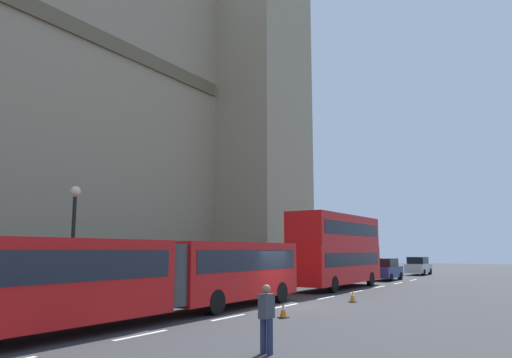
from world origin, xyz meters
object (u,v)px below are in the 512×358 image
object	(u,v)px
traffic_cone_west	(283,310)
pedestrian_near_cones	(266,316)
traffic_cone_middle	(353,296)
street_lamp	(73,238)
double_decker_bus	(337,248)
sedan_trailing	(418,266)
sedan_lead	(386,269)
articulated_bus	(157,272)

from	to	relation	value
traffic_cone_west	pedestrian_near_cones	size ratio (longest dim) A/B	0.34
traffic_cone_middle	street_lamp	distance (m)	13.45
double_decker_bus	street_lamp	xyz separation A→B (m)	(-17.86, 4.50, 0.35)
sedan_trailing	traffic_cone_middle	bearing A→B (deg)	-172.56
sedan_lead	traffic_cone_west	world-z (taller)	sedan_lead
sedan_lead	traffic_cone_middle	bearing A→B (deg)	-167.89
sedan_lead	pedestrian_near_cones	bearing A→B (deg)	-168.16
articulated_bus	traffic_cone_middle	bearing A→B (deg)	-22.51
traffic_cone_west	street_lamp	bearing A→B (deg)	111.54
sedan_lead	traffic_cone_west	xyz separation A→B (m)	(-25.09, -3.72, -0.63)
articulated_bus	sedan_lead	distance (m)	28.00
double_decker_bus	sedan_lead	world-z (taller)	double_decker_bus
articulated_bus	sedan_trailing	bearing A→B (deg)	-0.28
street_lamp	pedestrian_near_cones	xyz separation A→B (m)	(-2.68, -11.09, -2.14)
articulated_bus	traffic_cone_west	bearing A→B (deg)	-52.62
street_lamp	double_decker_bus	bearing A→B (deg)	-14.15
traffic_cone_middle	sedan_trailing	bearing A→B (deg)	7.44
sedan_trailing	articulated_bus	bearing A→B (deg)	179.72
double_decker_bus	sedan_trailing	world-z (taller)	double_decker_bus
street_lamp	traffic_cone_west	bearing A→B (deg)	-68.46
articulated_bus	double_decker_bus	size ratio (longest dim) A/B	1.69
sedan_lead	traffic_cone_middle	xyz separation A→B (m)	(-18.33, -3.93, -0.63)
articulated_bus	sedan_trailing	world-z (taller)	articulated_bus
pedestrian_near_cones	street_lamp	bearing A→B (deg)	76.42
sedan_trailing	traffic_cone_west	xyz separation A→B (m)	(-35.99, -3.61, -0.63)
sedan_trailing	traffic_cone_middle	world-z (taller)	sedan_trailing
articulated_bus	sedan_lead	xyz separation A→B (m)	(27.99, -0.07, -0.83)
double_decker_bus	street_lamp	world-z (taller)	street_lamp
double_decker_bus	sedan_trailing	size ratio (longest dim) A/B	2.42
sedan_lead	pedestrian_near_cones	size ratio (longest dim) A/B	2.60
pedestrian_near_cones	double_decker_bus	bearing A→B (deg)	17.77
traffic_cone_middle	sedan_lead	bearing A→B (deg)	12.11
traffic_cone_west	double_decker_bus	bearing A→B (deg)	14.60
sedan_lead	sedan_trailing	xyz separation A→B (m)	(10.90, -0.12, 0.00)
double_decker_bus	traffic_cone_west	distance (m)	15.26
sedan_lead	pedestrian_near_cones	world-z (taller)	sedan_lead
traffic_cone_west	traffic_cone_middle	size ratio (longest dim) A/B	1.00
traffic_cone_west	traffic_cone_middle	world-z (taller)	same
double_decker_bus	sedan_trailing	distance (m)	21.48
traffic_cone_west	articulated_bus	bearing A→B (deg)	127.38
traffic_cone_west	sedan_trailing	bearing A→B (deg)	5.72
double_decker_bus	sedan_trailing	bearing A→B (deg)	-0.51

